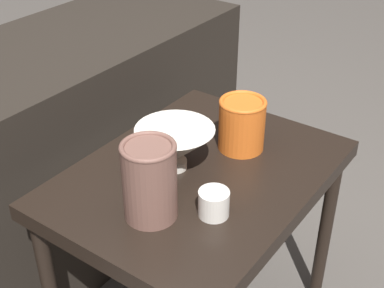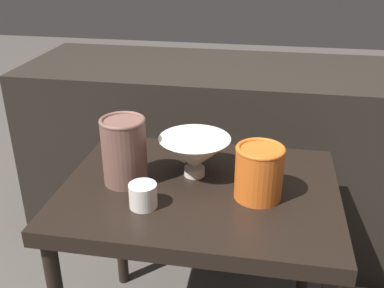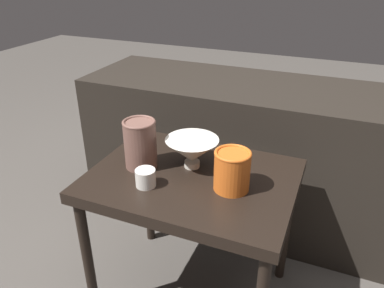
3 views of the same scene
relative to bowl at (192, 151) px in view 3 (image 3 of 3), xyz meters
name	(u,v)px [view 3 (image 3 of 3)]	position (x,y,z in m)	size (l,w,h in m)	color
table	(192,191)	(0.02, -0.05, -0.13)	(0.68, 0.51, 0.54)	black
couch_backdrop	(238,152)	(0.02, 0.53, -0.26)	(1.43, 0.50, 0.69)	black
bowl	(192,151)	(0.00, 0.00, 0.00)	(0.18, 0.18, 0.10)	silver
vase_textured_left	(140,143)	(-0.16, -0.06, 0.03)	(0.11, 0.11, 0.17)	brown
vase_colorful_right	(232,170)	(0.16, -0.08, 0.01)	(0.11, 0.11, 0.13)	orange
cup	(146,178)	(-0.09, -0.17, -0.03)	(0.06, 0.06, 0.06)	silver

